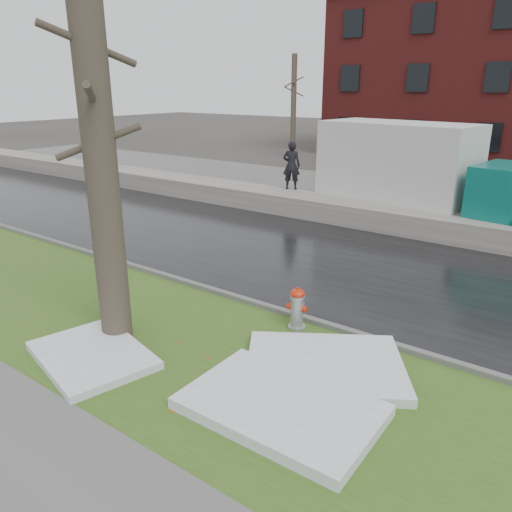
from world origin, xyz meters
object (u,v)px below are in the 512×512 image
Objects in this scene: fire_hydrant at (297,307)px; box_truck at (425,172)px; tree at (99,146)px; worker at (291,165)px.

box_truck is (-0.82, 9.49, 1.28)m from fire_hydrant.
fire_hydrant is at bearing -77.20° from box_truck.
tree reaches higher than fire_hydrant.
box_truck is at bearing 81.31° from tree.
box_truck is 4.93m from worker.
tree is 12.04m from box_truck.
tree is 0.69× the size of box_truck.
tree is 3.85× the size of worker.
worker is (-5.68, 8.69, 1.16)m from fire_hydrant.
box_truck is at bearing 85.71° from fire_hydrant.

